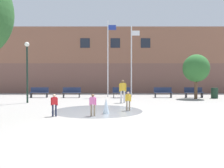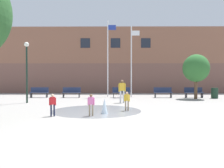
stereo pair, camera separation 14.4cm
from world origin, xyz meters
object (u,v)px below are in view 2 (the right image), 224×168
child_in_fountain (53,103)px  park_bench_under_left_flagpole (71,92)px  child_running (127,100)px  street_tree_near_building (196,68)px  park_bench_under_right_flagpole (163,92)px  adult_near_bench (122,89)px  park_bench_far_right (194,92)px  park_bench_center (121,92)px  trash_can (215,93)px  flagpole_left (108,56)px  park_bench_far_left (39,92)px  lamp_post_left_lane (27,64)px  child_with_pink_shirt (91,103)px  flagpole_right (132,59)px

child_in_fountain → park_bench_under_left_flagpole: bearing=-107.1°
child_running → street_tree_near_building: 9.46m
park_bench_under_right_flagpole → adult_near_bench: adult_near_bench is taller
park_bench_under_left_flagpole → park_bench_far_right: 10.83m
park_bench_center → trash_can: bearing=-6.3°
flagpole_left → trash_can: size_ratio=7.78×
park_bench_under_right_flagpole → child_running: 8.93m
park_bench_far_right → adult_near_bench: adult_near_bench is taller
park_bench_under_right_flagpole → child_in_fountain: size_ratio=1.62×
trash_can → park_bench_under_right_flagpole: bearing=169.3°
park_bench_under_right_flagpole → child_running: bearing=-114.5°
park_bench_far_left → lamp_post_left_lane: 4.97m
park_bench_center → child_running: (-0.01, -8.20, 0.10)m
park_bench_far_right → child_with_pink_shirt: bearing=-129.9°
child_in_fountain → adult_near_bench: size_ratio=0.62×
park_bench_under_left_flagpole → flagpole_right: bearing=8.0°
lamp_post_left_lane → park_bench_center: bearing=33.8°
flagpole_right → adult_near_bench: bearing=-102.1°
park_bench_far_right → flagpole_left: flagpole_left is taller
park_bench_under_left_flagpole → street_tree_near_building: bearing=-6.2°
park_bench_center → park_bench_far_right: (6.39, -0.19, 0.00)m
child_running → adult_near_bench: size_ratio=0.62×
child_with_pink_shirt → flagpole_right: size_ratio=0.15×
park_bench_far_right → child_in_fountain: (-9.78, -9.71, 0.10)m
park_bench_center → lamp_post_left_lane: 8.35m
park_bench_under_right_flagpole → street_tree_near_building: (2.46, -1.22, 2.06)m
flagpole_left → child_with_pink_shirt: bearing=-92.7°
park_bench_under_left_flagpole → child_with_pink_shirt: 10.10m
flagpole_left → park_bench_under_right_flagpole: bearing=-8.1°
park_bench_far_left → trash_can: park_bench_far_left is taller
park_bench_far_left → child_running: 10.93m
park_bench_far_left → flagpole_left: size_ratio=0.23×
child_with_pink_shirt → park_bench_far_right: bearing=65.9°
park_bench_far_left → park_bench_far_right: same height
park_bench_far_left → adult_near_bench: (7.23, -4.33, 0.45)m
park_bench_under_right_flagpole → adult_near_bench: 5.79m
flagpole_left → park_bench_center: bearing=-27.1°
park_bench_under_right_flagpole → adult_near_bench: (-3.80, -4.34, 0.45)m
park_bench_far_left → street_tree_near_building: 13.70m
park_bench_center → flagpole_right: flagpole_right is taller
lamp_post_left_lane → street_tree_near_building: size_ratio=1.13×
child_with_pink_shirt → park_bench_under_left_flagpole: bearing=121.5°
park_bench_under_left_flagpole → child_running: (4.43, -8.06, 0.10)m
park_bench_under_right_flagpole → park_bench_far_right: bearing=-2.4°
park_bench_far_right → adult_near_bench: bearing=-147.0°
flagpole_left → park_bench_far_right: bearing=-6.1°
park_bench_under_right_flagpole → park_bench_far_right: same height
park_bench_far_left → park_bench_under_right_flagpole: bearing=0.0°
flagpole_right → street_tree_near_building: 5.61m
park_bench_under_right_flagpole → street_tree_near_building: size_ratio=0.43×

